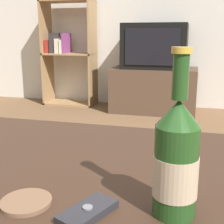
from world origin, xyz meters
TOP-DOWN VIEW (x-y plane):
  - coffee_table at (0.00, 0.00)m, footprint 1.05×0.82m
  - tv_stand at (-0.13, 2.70)m, footprint 0.88×0.50m
  - television at (-0.13, 2.70)m, footprint 0.64×0.50m
  - bookshelf at (-1.17, 2.81)m, footprint 0.59×0.30m
  - beer_bottle at (0.25, -0.09)m, footprint 0.08×0.08m
  - cell_phone at (0.11, -0.13)m, footprint 0.09×0.12m
  - coaster at (-0.01, -0.13)m, footprint 0.10×0.10m

SIDE VIEW (x-z plane):
  - tv_stand at x=-0.13m, z-range 0.00..0.47m
  - coffee_table at x=0.00m, z-range 0.18..0.67m
  - coaster at x=-0.01m, z-range 0.50..0.50m
  - cell_phone at x=0.11m, z-range 0.49..0.51m
  - beer_bottle at x=0.25m, z-range 0.45..0.74m
  - bookshelf at x=-1.17m, z-range 0.03..1.20m
  - television at x=-0.13m, z-range 0.47..0.92m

